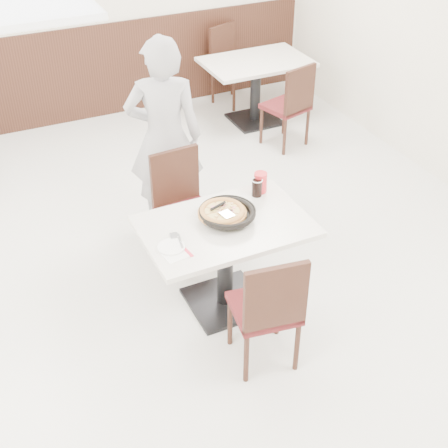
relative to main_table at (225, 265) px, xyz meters
name	(u,v)px	position (x,y,z in m)	size (l,w,h in m)	color
floor	(189,292)	(-0.21, 0.23, -0.38)	(7.00, 7.00, 0.00)	#BBBBB6
wall_back	(61,1)	(-0.21, 3.73, 1.02)	(6.00, 0.04, 2.80)	silver
wainscot_back	(72,76)	(-0.21, 3.71, 0.18)	(5.90, 0.03, 1.10)	black
main_table	(225,265)	(0.00, 0.00, 0.00)	(1.20, 0.80, 0.75)	silver
chair_near	(264,305)	(0.00, -0.61, 0.10)	(0.42, 0.42, 0.95)	black
chair_far	(186,212)	(-0.04, 0.65, 0.10)	(0.42, 0.42, 0.95)	black
trivet	(225,220)	(0.01, 0.02, 0.39)	(0.12, 0.12, 0.04)	black
pizza_pan	(227,215)	(0.03, 0.04, 0.42)	(0.36, 0.36, 0.01)	black
pizza	(222,213)	(0.00, 0.06, 0.44)	(0.35, 0.35, 0.02)	#B77C3A
pizza_server	(227,214)	(0.01, -0.01, 0.47)	(0.08, 0.10, 0.00)	silver
napkin	(175,253)	(-0.45, -0.16, 0.38)	(0.18, 0.18, 0.00)	white
side_plate	(171,247)	(-0.45, -0.10, 0.38)	(0.19, 0.19, 0.01)	white
fork	(180,241)	(-0.37, -0.07, 0.39)	(0.02, 0.17, 0.00)	silver
cola_glass	(257,188)	(0.38, 0.24, 0.44)	(0.08, 0.08, 0.13)	black
red_cup	(260,182)	(0.43, 0.28, 0.45)	(0.10, 0.10, 0.16)	red
diner_person	(164,138)	(0.00, 1.19, 0.51)	(0.64, 0.42, 1.76)	#AFAEB3
bg_table_right	(255,91)	(1.71, 2.78, 0.00)	(1.20, 0.80, 0.75)	silver
bg_chair_right_near	(286,105)	(1.73, 2.12, 0.10)	(0.42, 0.42, 0.95)	black
bg_chair_right_far	(233,66)	(1.71, 3.37, 0.10)	(0.42, 0.42, 0.95)	black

